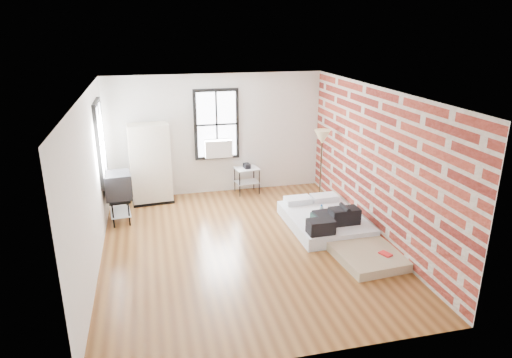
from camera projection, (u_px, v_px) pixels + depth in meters
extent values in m
plane|color=brown|center=(244.00, 247.00, 8.31)|extent=(6.00, 6.00, 0.00)
cube|color=silver|center=(217.00, 135.00, 10.62)|extent=(5.00, 0.01, 2.80)
cube|color=silver|center=(298.00, 255.00, 5.10)|extent=(5.00, 0.01, 2.80)
cube|color=silver|center=(91.00, 185.00, 7.31)|extent=(0.01, 6.00, 2.80)
cube|color=maroon|center=(376.00, 164.00, 8.41)|extent=(0.02, 6.00, 2.80)
cube|color=white|center=(242.00, 92.00, 7.40)|extent=(5.00, 6.00, 0.01)
cube|color=white|center=(217.00, 125.00, 10.49)|extent=(0.90, 0.02, 1.50)
cube|color=black|center=(195.00, 125.00, 10.40)|extent=(0.07, 0.08, 1.64)
cube|color=black|center=(237.00, 123.00, 10.62)|extent=(0.07, 0.08, 1.64)
cube|color=black|center=(216.00, 90.00, 10.26)|extent=(0.90, 0.08, 0.07)
cube|color=black|center=(217.00, 157.00, 10.76)|extent=(0.90, 0.08, 0.07)
cube|color=black|center=(217.00, 125.00, 10.48)|extent=(0.04, 0.02, 1.50)
cube|color=black|center=(217.00, 125.00, 10.48)|extent=(0.90, 0.02, 0.04)
cube|color=white|center=(218.00, 148.00, 10.55)|extent=(0.62, 0.30, 0.40)
cube|color=white|center=(101.00, 143.00, 8.89)|extent=(0.02, 0.90, 1.50)
cube|color=black|center=(98.00, 149.00, 8.44)|extent=(0.08, 0.07, 1.64)
cube|color=black|center=(102.00, 137.00, 9.34)|extent=(0.08, 0.07, 1.64)
cube|color=black|center=(96.00, 103.00, 8.64)|extent=(0.08, 0.90, 0.07)
cube|color=black|center=(105.00, 181.00, 9.14)|extent=(0.08, 0.90, 0.07)
cube|color=black|center=(102.00, 143.00, 8.90)|extent=(0.02, 0.04, 1.50)
cube|color=black|center=(102.00, 143.00, 8.90)|extent=(0.02, 0.90, 0.04)
cube|color=white|center=(324.00, 221.00, 9.09)|extent=(1.44, 1.93, 0.25)
cube|color=white|center=(298.00, 200.00, 9.65)|extent=(0.56, 0.36, 0.12)
cube|color=white|center=(324.00, 198.00, 9.79)|extent=(0.56, 0.36, 0.12)
cube|color=black|center=(344.00, 216.00, 8.64)|extent=(0.56, 0.33, 0.30)
cylinder|color=black|center=(345.00, 208.00, 8.59)|extent=(0.09, 0.35, 0.08)
cube|color=black|center=(321.00, 227.00, 8.23)|extent=(0.49, 0.31, 0.26)
cylinder|color=#BCE3F2|center=(321.00, 211.00, 8.95)|extent=(0.07, 0.07, 0.22)
cylinder|color=blue|center=(322.00, 205.00, 8.91)|extent=(0.04, 0.04, 0.03)
cube|color=tan|center=(357.00, 246.00, 8.18)|extent=(1.21, 2.08, 0.16)
cube|color=#142E25|center=(333.00, 220.00, 8.75)|extent=(0.78, 0.58, 0.23)
cube|color=black|center=(333.00, 214.00, 8.70)|extent=(0.73, 0.54, 0.04)
cube|color=red|center=(385.00, 254.00, 7.69)|extent=(0.21, 0.25, 0.03)
cube|color=black|center=(153.00, 200.00, 10.40)|extent=(0.95, 0.60, 0.06)
cube|color=#EEE2C8|center=(150.00, 163.00, 10.11)|extent=(0.91, 0.56, 1.74)
cylinder|color=black|center=(240.00, 184.00, 10.61)|extent=(0.02, 0.02, 0.61)
cylinder|color=black|center=(259.00, 182.00, 10.77)|extent=(0.02, 0.02, 0.61)
cylinder|color=black|center=(235.00, 179.00, 10.95)|extent=(0.02, 0.02, 0.61)
cylinder|color=black|center=(254.00, 177.00, 11.11)|extent=(0.02, 0.02, 0.61)
cube|color=silver|center=(247.00, 168.00, 10.76)|extent=(0.61, 0.51, 0.02)
cube|color=silver|center=(247.00, 182.00, 10.87)|extent=(0.58, 0.48, 0.02)
cube|color=black|center=(247.00, 166.00, 10.74)|extent=(0.16, 0.21, 0.11)
cylinder|color=black|center=(319.00, 200.00, 10.44)|extent=(0.24, 0.24, 0.03)
cylinder|color=black|center=(321.00, 170.00, 10.20)|extent=(0.03, 0.03, 1.43)
cone|color=tan|center=(322.00, 137.00, 9.96)|extent=(0.36, 0.36, 0.32)
cylinder|color=black|center=(113.00, 216.00, 9.00)|extent=(0.03, 0.03, 0.51)
cylinder|color=black|center=(129.00, 214.00, 9.10)|extent=(0.03, 0.03, 0.51)
cylinder|color=black|center=(112.00, 205.00, 9.55)|extent=(0.03, 0.03, 0.51)
cylinder|color=black|center=(127.00, 203.00, 9.64)|extent=(0.03, 0.03, 0.51)
cube|color=black|center=(119.00, 198.00, 9.24)|extent=(0.48, 0.77, 0.03)
cube|color=silver|center=(120.00, 212.00, 9.34)|extent=(0.45, 0.75, 0.02)
cube|color=black|center=(118.00, 185.00, 9.15)|extent=(0.56, 0.64, 0.51)
cube|color=black|center=(131.00, 184.00, 9.23)|extent=(0.07, 0.49, 0.41)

